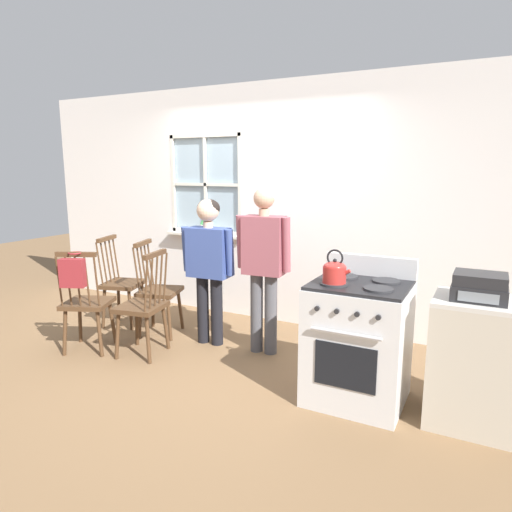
% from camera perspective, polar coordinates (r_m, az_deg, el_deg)
% --- Properties ---
extents(ground_plane, '(16.00, 16.00, 0.00)m').
position_cam_1_polar(ground_plane, '(4.41, -7.61, -12.67)').
color(ground_plane, brown).
extents(wall_back, '(6.40, 0.16, 2.70)m').
position_cam_1_polar(wall_back, '(5.25, 1.22, 6.29)').
color(wall_back, white).
rests_on(wall_back, ground_plane).
extents(chair_by_window, '(0.54, 0.53, 1.01)m').
position_cam_1_polar(chair_by_window, '(4.73, -20.40, -5.65)').
color(chair_by_window, '#4C331E').
rests_on(chair_by_window, ground_plane).
extents(chair_near_wall, '(0.50, 0.52, 1.01)m').
position_cam_1_polar(chair_near_wall, '(5.41, -16.49, -3.37)').
color(chair_near_wall, '#4C331E').
rests_on(chair_near_wall, ground_plane).
extents(chair_center_cluster, '(0.51, 0.52, 1.01)m').
position_cam_1_polar(chair_center_cluster, '(4.99, -12.16, -4.36)').
color(chair_center_cluster, '#4C331E').
rests_on(chair_center_cluster, ground_plane).
extents(chair_near_stove, '(0.47, 0.49, 1.01)m').
position_cam_1_polar(chair_near_stove, '(4.46, -13.93, -6.24)').
color(chair_near_stove, '#4C331E').
rests_on(chair_near_stove, ground_plane).
extents(person_elderly_left, '(0.57, 0.24, 1.47)m').
position_cam_1_polar(person_elderly_left, '(4.53, -5.93, -0.02)').
color(person_elderly_left, black).
rests_on(person_elderly_left, ground_plane).
extents(person_teen_center, '(0.54, 0.24, 1.59)m').
position_cam_1_polar(person_teen_center, '(4.27, 0.99, 0.07)').
color(person_teen_center, '#4C4C51').
rests_on(person_teen_center, ground_plane).
extents(stove, '(0.71, 0.68, 1.08)m').
position_cam_1_polar(stove, '(3.59, 12.63, -10.33)').
color(stove, silver).
rests_on(stove, ground_plane).
extents(kettle, '(0.21, 0.17, 0.25)m').
position_cam_1_polar(kettle, '(3.35, 9.80, -1.89)').
color(kettle, red).
rests_on(kettle, stove).
extents(potted_plant, '(0.13, 0.13, 0.28)m').
position_cam_1_polar(potted_plant, '(5.59, -6.38, 3.62)').
color(potted_plant, beige).
rests_on(potted_plant, wall_back).
extents(handbag, '(0.24, 0.24, 0.31)m').
position_cam_1_polar(handbag, '(4.43, -21.95, -1.90)').
color(handbag, maroon).
rests_on(handbag, chair_by_window).
extents(side_counter, '(0.55, 0.50, 0.90)m').
position_cam_1_polar(side_counter, '(3.53, 25.43, -11.91)').
color(side_counter, beige).
rests_on(side_counter, ground_plane).
extents(stereo, '(0.34, 0.29, 0.18)m').
position_cam_1_polar(stereo, '(3.35, 26.16, -3.50)').
color(stereo, '#232326').
rests_on(stereo, side_counter).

